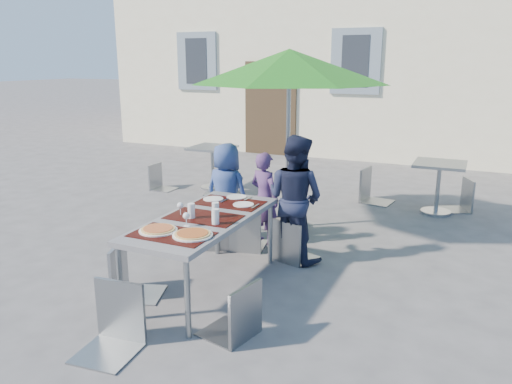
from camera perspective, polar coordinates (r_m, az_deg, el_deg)
The scene contains 22 objects.
ground at distance 5.01m, azimuth -10.86°, elevation -11.83°, with size 90.00×90.00×0.00m, color #4E4E50.
dining_table at distance 4.89m, azimuth -5.98°, elevation -3.49°, with size 0.80×1.85×0.76m.
pizza_near_left at distance 4.53m, azimuth -11.12°, elevation -4.22°, with size 0.34×0.34×0.03m.
pizza_near_right at distance 4.36m, azimuth -7.26°, elevation -4.81°, with size 0.35×0.35×0.03m.
glassware at distance 4.77m, azimuth -6.14°, elevation -2.32°, with size 0.52×0.41×0.15m.
place_settings at distance 5.41m, azimuth -2.85°, elevation -0.92°, with size 0.66×0.46×0.01m.
child_0 at distance 6.32m, azimuth -3.38°, elevation 0.06°, with size 0.60×0.39×1.24m, color #304786.
child_1 at distance 6.16m, azimuth 0.98°, elevation -0.71°, with size 0.42×0.28×1.15m, color #503268.
child_2 at distance 5.62m, azimuth 4.48°, elevation -0.75°, with size 0.70×0.40×1.44m, color #191E38.
chair_0 at distance 5.97m, azimuth -4.00°, elevation -1.27°, with size 0.56×0.57×0.98m.
chair_1 at distance 5.91m, azimuth -1.42°, elevation -0.94°, with size 0.55×0.56×1.05m.
chair_2 at distance 5.60m, azimuth 4.08°, elevation -2.66°, with size 0.52×0.53×0.94m.
chair_3 at distance 4.93m, azimuth -14.57°, elevation -5.35°, with size 0.55×0.54×0.97m.
chair_4 at distance 4.07m, azimuth -2.30°, elevation -9.73°, with size 0.49×0.49×0.92m.
chair_5 at distance 4.07m, azimuth -16.36°, elevation -9.52°, with size 0.49×0.49×1.01m.
patio_umbrella at distance 6.54m, azimuth 3.83°, elevation 13.97°, with size 2.57×2.57×2.37m.
cafe_table_0 at distance 8.86m, azimuth -5.00°, elevation 3.70°, with size 0.71×0.71×0.76m.
bg_chair_l_0 at distance 8.95m, azimuth -11.05°, elevation 3.42°, with size 0.39×0.38×0.86m.
bg_chair_r_0 at distance 8.48m, azimuth -3.66°, elevation 3.74°, with size 0.55×0.54×1.02m.
cafe_table_1 at distance 7.84m, azimuth 20.16°, elevation 1.49°, with size 0.72×0.72×0.78m.
bg_chair_l_1 at distance 8.20m, azimuth 13.22°, elevation 3.04°, with size 0.52×0.52×1.03m.
bg_chair_r_1 at distance 8.13m, azimuth 22.60°, elevation 1.73°, with size 0.55×0.55×0.93m.
Camera 1 is at (2.66, -3.62, 2.23)m, focal length 35.00 mm.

